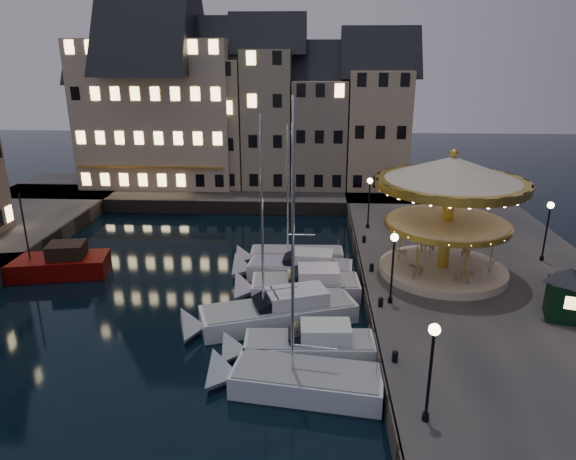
# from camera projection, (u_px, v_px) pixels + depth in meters

# --- Properties ---
(ground) EXTENTS (160.00, 160.00, 0.00)m
(ground) POSITION_uv_depth(u_px,v_px,m) (263.00, 328.00, 29.08)
(ground) COLOR black
(ground) RESTS_ON ground
(quay_east) EXTENTS (16.00, 56.00, 1.30)m
(quay_east) POSITION_uv_depth(u_px,v_px,m) (483.00, 280.00, 33.85)
(quay_east) COLOR #474442
(quay_east) RESTS_ON ground
(quay_north) EXTENTS (44.00, 12.00, 1.30)m
(quay_north) POSITION_uv_depth(u_px,v_px,m) (215.00, 192.00, 55.75)
(quay_north) COLOR #474442
(quay_north) RESTS_ON ground
(quaywall_e) EXTENTS (0.15, 44.00, 1.30)m
(quaywall_e) POSITION_uv_depth(u_px,v_px,m) (361.00, 277.00, 34.25)
(quaywall_e) COLOR #47423A
(quaywall_e) RESTS_ON ground
(quaywall_n) EXTENTS (48.00, 0.15, 1.30)m
(quaywall_n) POSITION_uv_depth(u_px,v_px,m) (224.00, 208.00, 49.98)
(quaywall_n) COLOR #47423A
(quaywall_n) RESTS_ON ground
(streetlamp_a) EXTENTS (0.44, 0.44, 4.17)m
(streetlamp_a) POSITION_uv_depth(u_px,v_px,m) (431.00, 359.00, 18.92)
(streetlamp_a) COLOR black
(streetlamp_a) RESTS_ON quay_east
(streetlamp_b) EXTENTS (0.44, 0.44, 4.17)m
(streetlamp_b) POSITION_uv_depth(u_px,v_px,m) (393.00, 258.00, 28.38)
(streetlamp_b) COLOR black
(streetlamp_b) RESTS_ON quay_east
(streetlamp_c) EXTENTS (0.44, 0.44, 4.17)m
(streetlamp_c) POSITION_uv_depth(u_px,v_px,m) (369.00, 196.00, 41.15)
(streetlamp_c) COLOR black
(streetlamp_c) RESTS_ON quay_east
(streetlamp_d) EXTENTS (0.44, 0.44, 4.17)m
(streetlamp_d) POSITION_uv_depth(u_px,v_px,m) (548.00, 223.00, 34.44)
(streetlamp_d) COLOR black
(streetlamp_d) RESTS_ON quay_east
(bollard_a) EXTENTS (0.30, 0.30, 0.57)m
(bollard_a) POSITION_uv_depth(u_px,v_px,m) (395.00, 356.00, 23.51)
(bollard_a) COLOR black
(bollard_a) RESTS_ON quay_east
(bollard_b) EXTENTS (0.30, 0.30, 0.57)m
(bollard_b) POSITION_uv_depth(u_px,v_px,m) (381.00, 301.00, 28.71)
(bollard_b) COLOR black
(bollard_b) RESTS_ON quay_east
(bollard_c) EXTENTS (0.30, 0.30, 0.57)m
(bollard_c) POSITION_uv_depth(u_px,v_px,m) (372.00, 267.00, 33.44)
(bollard_c) COLOR black
(bollard_c) RESTS_ON quay_east
(bollard_d) EXTENTS (0.30, 0.30, 0.57)m
(bollard_d) POSITION_uv_depth(u_px,v_px,m) (364.00, 239.00, 38.65)
(bollard_d) COLOR black
(bollard_d) RESTS_ON quay_east
(townhouse_na) EXTENTS (5.50, 8.00, 12.80)m
(townhouse_na) POSITION_uv_depth(u_px,v_px,m) (111.00, 123.00, 55.93)
(townhouse_na) COLOR tan
(townhouse_na) RESTS_ON quay_north
(townhouse_nb) EXTENTS (6.16, 8.00, 13.80)m
(townhouse_nb) POSITION_uv_depth(u_px,v_px,m) (160.00, 118.00, 55.50)
(townhouse_nb) COLOR gray
(townhouse_nb) RESTS_ON quay_north
(townhouse_nc) EXTENTS (6.82, 8.00, 14.80)m
(townhouse_nc) POSITION_uv_depth(u_px,v_px,m) (215.00, 114.00, 55.04)
(townhouse_nc) COLOR tan
(townhouse_nc) RESTS_ON quay_north
(townhouse_nd) EXTENTS (5.50, 8.00, 15.80)m
(townhouse_nd) POSITION_uv_depth(u_px,v_px,m) (268.00, 109.00, 54.60)
(townhouse_nd) COLOR gray
(townhouse_nd) RESTS_ON quay_north
(townhouse_ne) EXTENTS (6.16, 8.00, 12.80)m
(townhouse_ne) POSITION_uv_depth(u_px,v_px,m) (319.00, 124.00, 54.81)
(townhouse_ne) COLOR gray
(townhouse_ne) RESTS_ON quay_north
(townhouse_nf) EXTENTS (6.82, 8.00, 13.80)m
(townhouse_nf) POSITION_uv_depth(u_px,v_px,m) (376.00, 120.00, 54.35)
(townhouse_nf) COLOR tan
(townhouse_nf) RESTS_ON quay_north
(hotel_corner) EXTENTS (17.60, 9.00, 16.80)m
(hotel_corner) POSITION_uv_depth(u_px,v_px,m) (159.00, 104.00, 55.02)
(hotel_corner) COLOR #C2B398
(hotel_corner) RESTS_ON quay_north
(motorboat_a) EXTENTS (7.99, 3.63, 13.25)m
(motorboat_a) POSITION_uv_depth(u_px,v_px,m) (295.00, 380.00, 23.50)
(motorboat_a) COLOR silver
(motorboat_a) RESTS_ON ground
(motorboat_b) EXTENTS (7.67, 2.50, 2.15)m
(motorboat_b) POSITION_uv_depth(u_px,v_px,m) (301.00, 347.00, 25.97)
(motorboat_b) COLOR silver
(motorboat_b) RESTS_ON ground
(motorboat_c) EXTENTS (9.84, 5.57, 13.25)m
(motorboat_c) POSITION_uv_depth(u_px,v_px,m) (272.00, 313.00, 29.36)
(motorboat_c) COLOR silver
(motorboat_c) RESTS_ON ground
(motorboat_d) EXTENTS (7.92, 3.01, 2.15)m
(motorboat_d) POSITION_uv_depth(u_px,v_px,m) (299.00, 287.00, 32.83)
(motorboat_d) COLOR silver
(motorboat_d) RESTS_ON ground
(motorboat_e) EXTENTS (8.24, 3.01, 2.15)m
(motorboat_e) POSITION_uv_depth(u_px,v_px,m) (294.00, 269.00, 35.59)
(motorboat_e) COLOR silver
(motorboat_e) RESTS_ON ground
(motorboat_f) EXTENTS (7.82, 2.17, 10.38)m
(motorboat_f) POSITION_uv_depth(u_px,v_px,m) (289.00, 257.00, 38.00)
(motorboat_f) COLOR silver
(motorboat_f) RESTS_ON ground
(red_fishing_boat) EXTENTS (8.65, 4.35, 6.18)m
(red_fishing_boat) POSITION_uv_depth(u_px,v_px,m) (49.00, 266.00, 35.95)
(red_fishing_boat) COLOR #5E0502
(red_fishing_boat) RESTS_ON ground
(carousel) EXTENTS (9.23, 9.23, 8.08)m
(carousel) POSITION_uv_depth(u_px,v_px,m) (450.00, 194.00, 31.51)
(carousel) COLOR beige
(carousel) RESTS_ON quay_east
(ticket_kiosk) EXTENTS (2.81, 2.81, 3.30)m
(ticket_kiosk) POSITION_uv_depth(u_px,v_px,m) (568.00, 285.00, 26.90)
(ticket_kiosk) COLOR black
(ticket_kiosk) RESTS_ON quay_east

